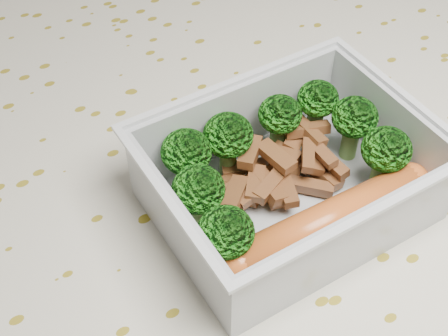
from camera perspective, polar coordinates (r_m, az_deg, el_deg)
dining_table at (r=0.54m, az=-1.11°, el=-7.85°), size 1.40×0.90×0.75m
tablecloth at (r=0.50m, az=-1.19°, el=-4.55°), size 1.46×0.96×0.19m
lunch_container at (r=0.44m, az=5.94°, el=-1.50°), size 0.19×0.15×0.07m
broccoli_florets at (r=0.44m, az=4.24°, el=1.40°), size 0.17×0.11×0.05m
meat_pile at (r=0.46m, az=4.75°, el=-0.20°), size 0.11×0.07×0.03m
sausage at (r=0.42m, az=9.59°, el=-4.81°), size 0.17×0.03×0.03m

